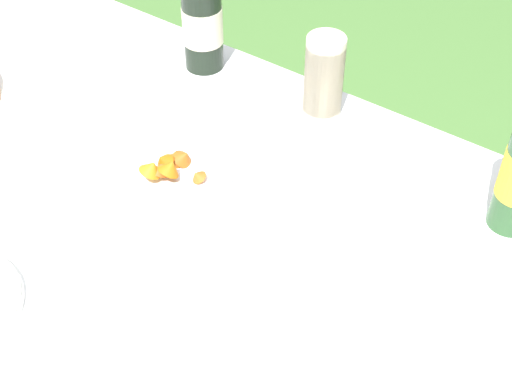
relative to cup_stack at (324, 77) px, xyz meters
name	(u,v)px	position (x,y,z in m)	size (l,w,h in m)	color
garden_table	(171,319)	(0.06, -0.50, -0.14)	(1.89, 1.16, 0.75)	brown
tablecloth	(168,299)	(0.06, -0.50, -0.09)	(1.90, 1.17, 0.10)	white
cup_stack	(324,77)	(0.00, 0.00, 0.00)	(0.07, 0.07, 0.16)	beige
juice_bottle_red	(202,15)	(-0.28, 0.00, 0.04)	(0.08, 0.08, 0.31)	black
snack_plate_near	(172,176)	(-0.10, -0.31, -0.07)	(0.20, 0.20, 0.06)	white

